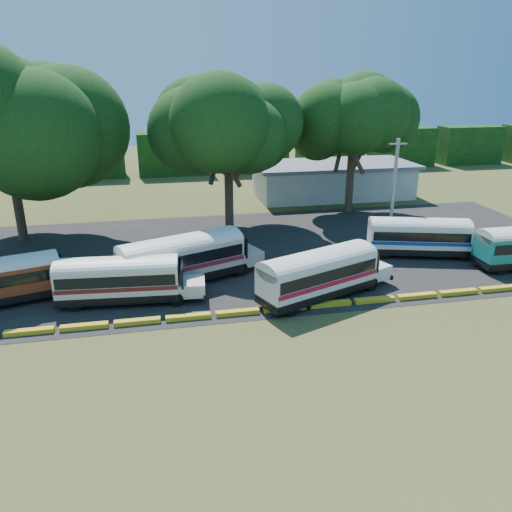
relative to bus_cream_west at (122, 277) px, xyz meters
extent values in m
plane|color=#374A18|center=(5.41, -4.27, -1.73)|extent=(160.00, 160.00, 0.00)
cube|color=black|center=(6.41, 7.73, -1.72)|extent=(64.00, 24.00, 0.02)
cube|color=gold|center=(-5.09, -3.27, -1.58)|extent=(2.70, 0.45, 0.30)
cube|color=gold|center=(-2.09, -3.27, -1.58)|extent=(2.70, 0.45, 0.30)
cube|color=gold|center=(0.91, -3.27, -1.58)|extent=(2.70, 0.45, 0.30)
cube|color=gold|center=(3.91, -3.27, -1.58)|extent=(2.70, 0.45, 0.30)
cube|color=gold|center=(6.91, -3.27, -1.58)|extent=(2.70, 0.45, 0.30)
cube|color=gold|center=(9.91, -3.27, -1.58)|extent=(2.70, 0.45, 0.30)
cube|color=gold|center=(12.91, -3.27, -1.58)|extent=(2.70, 0.45, 0.30)
cube|color=gold|center=(15.91, -3.27, -1.58)|extent=(2.70, 0.45, 0.30)
cube|color=gold|center=(18.91, -3.27, -1.58)|extent=(2.70, 0.45, 0.30)
cube|color=gold|center=(21.91, -3.27, -1.58)|extent=(2.70, 0.45, 0.30)
cube|color=gold|center=(24.91, -3.27, -1.58)|extent=(2.70, 0.45, 0.30)
cube|color=silver|center=(23.41, 25.73, 0.07)|extent=(18.00, 8.00, 3.60)
cube|color=slate|center=(23.41, 25.73, 2.07)|extent=(19.00, 9.00, 0.40)
cube|color=black|center=(-6.59, 43.73, 1.27)|extent=(10.00, 4.00, 6.00)
cube|color=black|center=(5.41, 43.73, 1.27)|extent=(10.00, 4.00, 6.00)
cube|color=black|center=(17.41, 43.73, 1.27)|extent=(10.00, 4.00, 6.00)
cube|color=black|center=(29.41, 43.73, 1.27)|extent=(10.00, 4.00, 6.00)
cube|color=black|center=(41.41, 43.73, 1.27)|extent=(10.00, 4.00, 6.00)
cube|color=black|center=(53.41, 43.73, 1.27)|extent=(10.00, 4.00, 6.00)
cylinder|color=black|center=(-4.03, 1.31, -1.27)|extent=(0.96, 0.51, 0.92)
cylinder|color=black|center=(-4.59, 3.21, -1.27)|extent=(0.96, 0.51, 0.92)
cube|color=maroon|center=(-3.34, 2.55, -0.86)|extent=(2.17, 2.42, 0.88)
cube|color=black|center=(-3.89, 2.38, 0.05)|extent=(0.74, 2.08, 1.27)
cube|color=black|center=(-2.58, 2.77, -1.23)|extent=(0.80, 2.22, 0.28)
cylinder|color=black|center=(3.31, -1.27, -1.27)|extent=(0.94, 0.34, 0.93)
cylinder|color=black|center=(3.48, 0.70, -1.27)|extent=(0.94, 0.34, 0.93)
cylinder|color=black|center=(-2.96, -0.75, -1.27)|extent=(0.94, 0.34, 0.93)
cylinder|color=black|center=(-2.79, 1.23, -1.27)|extent=(0.94, 0.34, 0.93)
cube|color=black|center=(-0.20, 0.02, -1.13)|extent=(7.76, 2.94, 0.51)
cube|color=silver|center=(-0.20, 0.02, -0.04)|extent=(7.76, 2.94, 1.69)
cube|color=black|center=(-0.20, 0.02, 0.17)|extent=(7.46, 2.97, 0.71)
cube|color=#5D1719|center=(-0.20, 0.02, -0.37)|extent=(7.68, 2.97, 0.28)
ellipsoid|color=silver|center=(-0.20, 0.02, 0.81)|extent=(7.76, 2.94, 1.04)
cube|color=silver|center=(4.41, -0.37, -0.85)|extent=(1.83, 2.17, 0.88)
cube|color=black|center=(3.83, -0.32, 0.05)|extent=(0.32, 2.13, 1.27)
cube|color=black|center=(5.19, -0.44, -1.22)|extent=(0.36, 2.27, 0.28)
cube|color=black|center=(-3.94, 0.33, -1.22)|extent=(0.36, 2.27, 0.28)
cylinder|color=black|center=(8.19, 2.87, -1.21)|extent=(1.09, 0.66, 1.05)
cylinder|color=black|center=(7.36, 4.96, -1.21)|extent=(1.09, 0.66, 1.05)
cylinder|color=black|center=(1.55, 0.23, -1.21)|extent=(1.09, 0.66, 1.05)
cylinder|color=black|center=(0.72, 2.32, -1.21)|extent=(1.09, 0.66, 1.05)
cube|color=black|center=(3.97, 2.40, -1.05)|extent=(8.98, 5.62, 0.58)
cube|color=beige|center=(3.97, 2.40, 0.20)|extent=(8.98, 5.62, 1.92)
cube|color=black|center=(3.97, 2.40, 0.43)|extent=(8.68, 5.56, 0.81)
cube|color=maroon|center=(3.97, 2.40, -0.19)|extent=(8.91, 5.63, 0.32)
ellipsoid|color=silver|center=(3.97, 2.40, 1.16)|extent=(8.98, 5.62, 1.18)
cube|color=beige|center=(8.85, 4.34, -0.73)|extent=(2.61, 2.85, 1.00)
cube|color=black|center=(8.24, 4.09, 0.29)|extent=(1.04, 2.30, 1.44)
cube|color=black|center=(9.68, 4.67, -1.16)|extent=(1.13, 2.46, 0.32)
cube|color=black|center=(0.01, 0.83, -1.16)|extent=(1.13, 2.46, 0.32)
cylinder|color=black|center=(16.43, -1.53, -1.24)|extent=(1.03, 0.63, 1.00)
cylinder|color=black|center=(15.63, 0.45, -1.24)|extent=(1.03, 0.63, 1.00)
cylinder|color=black|center=(10.14, -4.07, -1.24)|extent=(1.03, 0.63, 1.00)
cylinder|color=black|center=(9.35, -2.09, -1.24)|extent=(1.03, 0.63, 1.00)
cube|color=black|center=(12.42, -2.00, -1.09)|extent=(8.51, 5.36, 0.55)
cube|color=white|center=(12.42, -2.00, 0.09)|extent=(8.51, 5.36, 1.82)
cube|color=black|center=(12.42, -2.00, 0.31)|extent=(8.23, 5.30, 0.77)
cube|color=#A2102D|center=(12.42, -2.00, -0.27)|extent=(8.45, 5.37, 0.30)
ellipsoid|color=silver|center=(12.42, -2.00, 1.01)|extent=(8.51, 5.36, 1.12)
cube|color=white|center=(17.04, -0.13, -0.79)|extent=(2.48, 2.70, 0.95)
cube|color=black|center=(16.46, -0.37, 0.19)|extent=(1.00, 2.18, 1.37)
cube|color=black|center=(17.83, 0.18, -1.19)|extent=(1.08, 2.33, 0.30)
cube|color=black|center=(8.68, -3.51, -1.19)|extent=(1.08, 2.33, 0.30)
cylinder|color=black|center=(26.23, 2.30, -1.26)|extent=(0.98, 0.52, 0.95)
cylinder|color=black|center=(26.79, 4.25, -1.26)|extent=(0.98, 0.52, 0.95)
cylinder|color=black|center=(20.04, 4.08, -1.26)|extent=(0.98, 0.52, 0.95)
cylinder|color=black|center=(20.60, 6.03, -1.26)|extent=(0.98, 0.52, 0.95)
cube|color=black|center=(22.96, 4.29, -1.12)|extent=(8.12, 4.42, 0.52)
cube|color=white|center=(22.96, 4.29, 0.01)|extent=(8.12, 4.42, 1.73)
cube|color=black|center=(22.96, 4.29, 0.21)|extent=(7.84, 4.39, 0.73)
cube|color=navy|center=(22.96, 4.29, -0.34)|extent=(8.06, 4.44, 0.28)
ellipsoid|color=silver|center=(22.96, 4.29, 0.87)|extent=(8.12, 4.42, 1.07)
cube|color=white|center=(27.51, 2.98, -0.83)|extent=(2.22, 2.48, 0.90)
cube|color=black|center=(26.94, 3.15, 0.09)|extent=(0.74, 2.13, 1.30)
cube|color=black|center=(28.29, 2.76, -1.21)|extent=(0.81, 2.28, 0.28)
cube|color=black|center=(19.27, 5.35, -1.21)|extent=(0.81, 2.28, 0.28)
cylinder|color=black|center=(27.07, -0.75, -1.25)|extent=(0.97, 0.29, 0.97)
cylinder|color=black|center=(27.11, 1.32, -1.25)|extent=(0.97, 0.29, 0.97)
cube|color=black|center=(25.98, 0.30, -1.20)|extent=(0.21, 2.37, 0.29)
cylinder|color=#322719|center=(-9.30, 15.09, 1.95)|extent=(0.80, 0.80, 7.36)
cylinder|color=#322719|center=(-8.08, 15.54, 5.10)|extent=(1.33, 2.67, 4.20)
cylinder|color=#322719|center=(-10.29, 15.93, 5.10)|extent=(2.06, 2.34, 4.20)
cylinder|color=#322719|center=(-9.52, 13.81, 5.10)|extent=(2.72, 0.90, 4.20)
ellipsoid|color=black|center=(-9.30, 15.09, 9.02)|extent=(13.37, 13.37, 9.80)
cylinder|color=#322719|center=(9.15, 14.34, 1.66)|extent=(0.80, 0.80, 6.78)
cylinder|color=#322719|center=(10.37, 14.79, 4.56)|extent=(1.27, 2.50, 3.89)
cylinder|color=#322719|center=(8.15, 15.18, 4.56)|extent=(1.94, 2.20, 3.89)
cylinder|color=#322719|center=(8.92, 13.06, 4.56)|extent=(2.54, 0.87, 3.89)
ellipsoid|color=black|center=(9.15, 14.34, 8.21)|extent=(10.97, 10.97, 8.05)
cylinder|color=#322719|center=(22.72, 18.62, 1.56)|extent=(0.80, 0.80, 6.59)
cylinder|color=#322719|center=(23.94, 19.06, 4.39)|extent=(1.25, 2.44, 3.79)
cylinder|color=#322719|center=(21.72, 19.45, 4.39)|extent=(1.91, 2.15, 3.79)
cylinder|color=#322719|center=(22.49, 17.34, 4.39)|extent=(2.48, 0.86, 3.79)
ellipsoid|color=black|center=(22.72, 18.62, 7.95)|extent=(9.75, 9.75, 7.15)
cylinder|color=gray|center=(22.54, 8.39, 2.72)|extent=(0.30, 0.30, 8.90)
cube|color=gray|center=(22.54, 8.39, 6.72)|extent=(1.60, 0.12, 0.12)
camera|label=1|loc=(2.49, -30.47, 12.18)|focal=35.00mm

